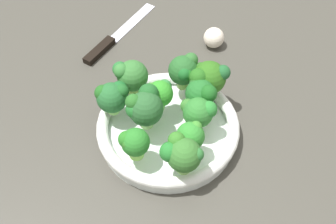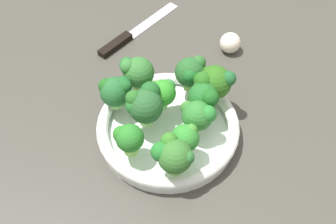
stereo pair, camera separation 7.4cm
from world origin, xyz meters
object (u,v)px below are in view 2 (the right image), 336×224
at_px(broccoli_floret_0, 214,82).
at_px(broccoli_floret_9, 191,72).
at_px(broccoli_floret_3, 162,92).
at_px(garlic_bulb, 230,43).
at_px(broccoli_floret_2, 128,138).
at_px(broccoli_floret_6, 137,72).
at_px(broccoli_floret_8, 173,155).
at_px(broccoli_floret_1, 198,115).
at_px(broccoli_floret_7, 116,91).
at_px(bowl, 168,128).
at_px(broccoli_floret_10, 185,139).
at_px(broccoli_floret_5, 144,104).
at_px(broccoli_floret_4, 204,96).
at_px(knife, 129,35).

relative_size(broccoli_floret_0, broccoli_floret_9, 1.09).
relative_size(broccoli_floret_3, garlic_bulb, 1.38).
xyz_separation_m(broccoli_floret_0, broccoli_floret_9, (0.03, 0.04, 0.00)).
height_order(broccoli_floret_2, broccoli_floret_6, broccoli_floret_6).
distance_m(broccoli_floret_6, broccoli_floret_8, 0.21).
bearing_deg(garlic_bulb, broccoli_floret_0, 160.09).
xyz_separation_m(broccoli_floret_1, broccoli_floret_7, (0.07, 0.15, 0.00)).
distance_m(bowl, broccoli_floret_8, 0.13).
bearing_deg(broccoli_floret_6, broccoli_floret_10, -152.69).
relative_size(broccoli_floret_9, garlic_bulb, 1.56).
bearing_deg(broccoli_floret_7, broccoli_floret_1, -113.95).
height_order(broccoli_floret_2, broccoli_floret_5, broccoli_floret_5).
bearing_deg(broccoli_floret_9, broccoli_floret_7, 103.38).
bearing_deg(broccoli_floret_2, bowl, -49.31).
relative_size(broccoli_floret_1, broccoli_floret_9, 0.87).
distance_m(broccoli_floret_6, broccoli_floret_7, 0.06).
height_order(bowl, broccoli_floret_5, broccoli_floret_5).
distance_m(broccoli_floret_0, broccoli_floret_9, 0.05).
bearing_deg(broccoli_floret_0, broccoli_floret_2, 126.34).
bearing_deg(broccoli_floret_6, broccoli_floret_2, 173.71).
bearing_deg(broccoli_floret_4, broccoli_floret_0, -34.76).
height_order(broccoli_floret_3, broccoli_floret_4, broccoli_floret_4).
bearing_deg(broccoli_floret_0, broccoli_floret_8, 151.59).
distance_m(broccoli_floret_8, broccoli_floret_9, 0.20).
relative_size(broccoli_floret_7, broccoli_floret_9, 0.90).
height_order(broccoli_floret_6, broccoli_floret_7, broccoli_floret_6).
relative_size(broccoli_floret_6, garlic_bulb, 1.64).
height_order(bowl, broccoli_floret_6, broccoli_floret_6).
bearing_deg(broccoli_floret_5, broccoli_floret_9, -49.13).
relative_size(broccoli_floret_0, broccoli_floret_7, 1.20).
distance_m(broccoli_floret_4, knife, 0.32).
bearing_deg(broccoli_floret_8, broccoli_floret_9, -13.60).
bearing_deg(broccoli_floret_3, broccoli_floret_6, 43.47).
relative_size(broccoli_floret_9, broccoli_floret_10, 1.14).
height_order(broccoli_floret_7, garlic_bulb, broccoli_floret_7).
bearing_deg(broccoli_floret_4, broccoli_floret_5, 100.50).
distance_m(bowl, broccoli_floret_7, 0.13).
relative_size(broccoli_floret_4, broccoli_floret_8, 0.98).
height_order(broccoli_floret_2, broccoli_floret_8, broccoli_floret_8).
bearing_deg(broccoli_floret_4, broccoli_floret_1, 160.87).
distance_m(broccoli_floret_5, broccoli_floret_10, 0.10).
bearing_deg(broccoli_floret_3, garlic_bulb, -40.16).
bearing_deg(broccoli_floret_8, garlic_bulb, -24.11).
bearing_deg(broccoli_floret_7, broccoli_floret_8, -147.22).
relative_size(bowl, knife, 1.34).
distance_m(broccoli_floret_1, broccoli_floret_4, 0.05).
height_order(broccoli_floret_4, broccoli_floret_7, broccoli_floret_4).
height_order(bowl, broccoli_floret_0, broccoli_floret_0).
bearing_deg(knife, broccoli_floret_9, -149.64).
bearing_deg(broccoli_floret_2, broccoli_floret_6, -6.29).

